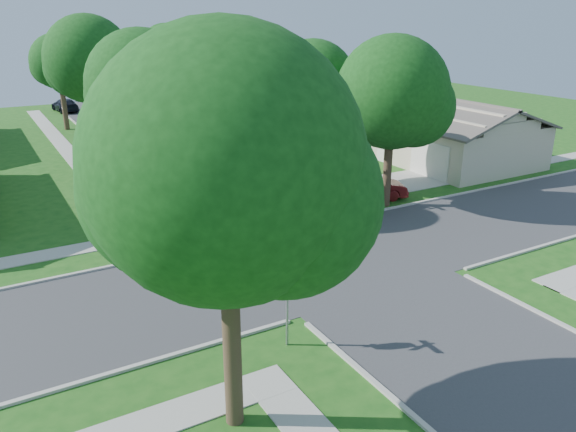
# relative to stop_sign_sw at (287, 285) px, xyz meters

# --- Properties ---
(ground) EXTENTS (100.00, 100.00, 0.00)m
(ground) POSITION_rel_stop_sign_sw_xyz_m (4.70, 4.70, -2.03)
(ground) COLOR #194D15
(ground) RESTS_ON ground
(road_ns) EXTENTS (7.00, 100.00, 0.02)m
(road_ns) POSITION_rel_stop_sign_sw_xyz_m (4.70, 4.70, -2.03)
(road_ns) COLOR #333335
(road_ns) RESTS_ON ground
(sidewalk_ne) EXTENTS (1.20, 40.00, 0.04)m
(sidewalk_ne) POSITION_rel_stop_sign_sw_xyz_m (10.80, 30.70, -2.01)
(sidewalk_ne) COLOR #9E9B91
(sidewalk_ne) RESTS_ON ground
(sidewalk_nw) EXTENTS (1.20, 40.00, 0.04)m
(sidewalk_nw) POSITION_rel_stop_sign_sw_xyz_m (-1.40, 30.70, -2.01)
(sidewalk_nw) COLOR #9E9B91
(sidewalk_nw) RESTS_ON ground
(driveway) EXTENTS (8.80, 3.60, 0.05)m
(driveway) POSITION_rel_stop_sign_sw_xyz_m (12.60, 11.80, -2.01)
(driveway) COLOR #9E9B91
(driveway) RESTS_ON ground
(stop_sign_sw) EXTENTS (1.05, 0.80, 2.98)m
(stop_sign_sw) POSITION_rel_stop_sign_sw_xyz_m (0.00, 0.00, 0.00)
(stop_sign_sw) COLOR gray
(stop_sign_sw) RESTS_ON ground
(stop_sign_ne) EXTENTS (1.05, 0.80, 2.98)m
(stop_sign_ne) POSITION_rel_stop_sign_sw_xyz_m (9.40, 9.40, 0.00)
(stop_sign_ne) COLOR gray
(stop_sign_ne) RESTS_ON ground
(tree_e_near) EXTENTS (4.97, 4.80, 8.28)m
(tree_e_near) POSITION_rel_stop_sign_sw_xyz_m (9.45, 13.71, 3.61)
(tree_e_near) COLOR #38281C
(tree_e_near) RESTS_ON ground
(tree_e_mid) EXTENTS (5.59, 5.40, 9.21)m
(tree_e_mid) POSITION_rel_stop_sign_sw_xyz_m (9.46, 25.71, 4.22)
(tree_e_mid) COLOR #38281C
(tree_e_mid) RESTS_ON ground
(tree_e_far) EXTENTS (5.17, 5.00, 8.72)m
(tree_e_far) POSITION_rel_stop_sign_sw_xyz_m (9.45, 38.71, 3.95)
(tree_e_far) COLOR #38281C
(tree_e_far) RESTS_ON ground
(tree_w_near) EXTENTS (5.38, 5.20, 8.97)m
(tree_w_near) POSITION_rel_stop_sign_sw_xyz_m (0.06, 13.71, 4.08)
(tree_w_near) COLOR #38281C
(tree_w_near) RESTS_ON ground
(tree_w_mid) EXTENTS (5.80, 5.60, 9.56)m
(tree_w_mid) POSITION_rel_stop_sign_sw_xyz_m (0.06, 25.71, 4.46)
(tree_w_mid) COLOR #38281C
(tree_w_mid) RESTS_ON ground
(tree_w_far) EXTENTS (4.76, 4.60, 8.04)m
(tree_w_far) POSITION_rel_stop_sign_sw_xyz_m (0.05, 38.71, 3.48)
(tree_w_far) COLOR #38281C
(tree_w_far) RESTS_ON ground
(tree_sw_corner) EXTENTS (6.21, 6.00, 9.55)m
(tree_sw_corner) POSITION_rel_stop_sign_sw_xyz_m (-2.74, -2.29, 4.23)
(tree_sw_corner) COLOR #38281C
(tree_sw_corner) RESTS_ON ground
(tree_ne_corner) EXTENTS (5.80, 5.60, 8.66)m
(tree_ne_corner) POSITION_rel_stop_sign_sw_xyz_m (11.06, 8.91, 3.56)
(tree_ne_corner) COLOR #38281C
(tree_ne_corner) RESTS_ON ground
(house_ne_near) EXTENTS (8.42, 13.60, 4.23)m
(house_ne_near) POSITION_rel_stop_sign_sw_xyz_m (20.69, 15.70, -0.51)
(house_ne_near) COLOR beige
(house_ne_near) RESTS_ON ground
(house_ne_far) EXTENTS (8.42, 13.60, 4.23)m
(house_ne_far) POSITION_rel_stop_sign_sw_xyz_m (20.69, 33.70, -0.51)
(house_ne_far) COLOR beige
(house_ne_far) RESTS_ON ground
(car_driveway) EXTENTS (4.27, 2.71, 1.33)m
(car_driveway) POSITION_rel_stop_sign_sw_xyz_m (10.91, 10.20, -1.37)
(car_driveway) COLOR #5A1213
(car_driveway) RESTS_ON ground
(car_curb_east) EXTENTS (1.73, 4.05, 1.36)m
(car_curb_east) POSITION_rel_stop_sign_sw_xyz_m (7.00, 27.45, -1.35)
(car_curb_east) COLOR black
(car_curb_east) RESTS_ON ground
(car_curb_west) EXTENTS (2.32, 4.66, 1.30)m
(car_curb_west) POSITION_rel_stop_sign_sw_xyz_m (1.50, 48.73, -1.38)
(car_curb_west) COLOR black
(car_curb_west) RESTS_ON ground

